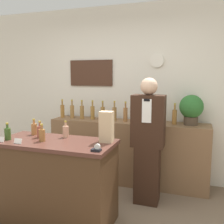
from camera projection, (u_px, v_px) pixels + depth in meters
name	position (u px, v px, depth m)	size (l,w,h in m)	color
back_wall	(120.00, 93.00, 4.00)	(5.20, 0.09, 2.70)	silver
back_shelf	(127.00, 152.00, 3.81)	(2.37, 0.43, 0.95)	brown
display_counter	(56.00, 181.00, 2.77)	(1.30, 0.60, 0.92)	#422B19
shopkeeper	(148.00, 142.00, 3.14)	(0.40, 0.25, 1.60)	#331E14
potted_plant	(191.00, 108.00, 3.44)	(0.33, 0.33, 0.42)	#4C3D2D
paper_bag	(106.00, 127.00, 2.64)	(0.15, 0.12, 0.33)	tan
tape_dispenser	(97.00, 149.00, 2.33)	(0.09, 0.06, 0.07)	black
price_card_left	(0.00, 139.00, 2.66)	(0.09, 0.02, 0.06)	white
price_card_right	(18.00, 141.00, 2.59)	(0.09, 0.02, 0.06)	white
counter_bottle_0	(8.00, 133.00, 2.74)	(0.07, 0.07, 0.19)	#32501F
counter_bottle_1	(34.00, 129.00, 2.99)	(0.07, 0.07, 0.19)	#A86B3A
counter_bottle_2	(40.00, 131.00, 2.85)	(0.07, 0.07, 0.19)	#964636
counter_bottle_3	(42.00, 135.00, 2.68)	(0.07, 0.07, 0.19)	#946131
counter_bottle_4	(66.00, 131.00, 2.85)	(0.07, 0.07, 0.19)	tan
shelf_bottle_0	(62.00, 111.00, 4.09)	(0.06, 0.06, 0.30)	#A16E32
shelf_bottle_1	(72.00, 111.00, 4.03)	(0.06, 0.06, 0.30)	olive
shelf_bottle_2	(82.00, 112.00, 3.96)	(0.06, 0.06, 0.30)	olive
shelf_bottle_3	(93.00, 112.00, 3.91)	(0.06, 0.06, 0.30)	olive
shelf_bottle_4	(103.00, 113.00, 3.83)	(0.06, 0.06, 0.30)	olive
shelf_bottle_5	(114.00, 113.00, 3.81)	(0.06, 0.06, 0.30)	olive
shelf_bottle_6	(125.00, 114.00, 3.73)	(0.06, 0.06, 0.30)	#9C6739
shelf_bottle_7	(137.00, 115.00, 3.66)	(0.06, 0.06, 0.30)	olive
shelf_bottle_8	(149.00, 115.00, 3.60)	(0.06, 0.06, 0.30)	#A16C31
shelf_bottle_9	(162.00, 116.00, 3.56)	(0.06, 0.06, 0.30)	#9B6633
shelf_bottle_10	(174.00, 116.00, 3.50)	(0.06, 0.06, 0.30)	#A47235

